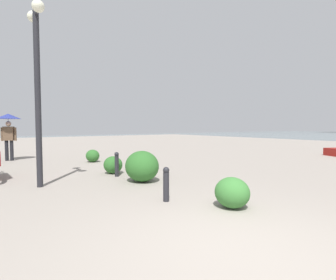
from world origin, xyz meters
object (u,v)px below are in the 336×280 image
(lamppost, at_px, (37,69))
(pedestrian, at_px, (8,124))
(bollard_mid, at_px, (117,164))
(bollard_near, at_px, (166,183))

(lamppost, distance_m, pedestrian, 6.28)
(lamppost, relative_size, bollard_mid, 5.96)
(lamppost, relative_size, pedestrian, 2.15)
(lamppost, height_order, bollard_near, lamppost)
(pedestrian, xyz_separation_m, bollard_mid, (-6.00, -2.29, -1.22))
(pedestrian, relative_size, bollard_mid, 2.77)
(lamppost, xyz_separation_m, bollard_mid, (0.14, -2.11, -2.49))
(bollard_mid, bearing_deg, bollard_near, 174.54)
(bollard_near, bearing_deg, bollard_mid, -5.46)
(pedestrian, distance_m, bollard_mid, 6.54)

